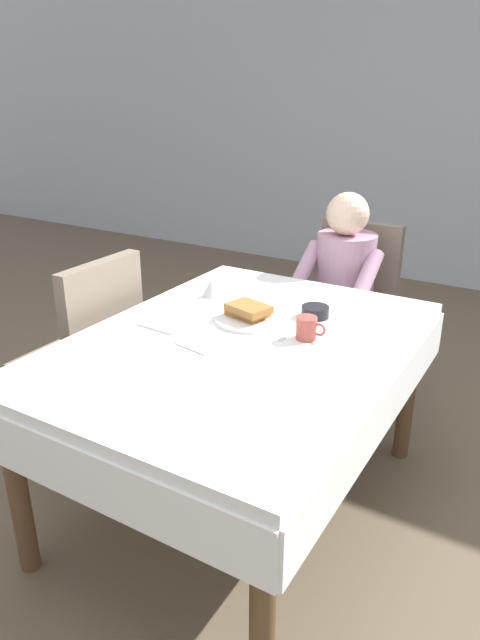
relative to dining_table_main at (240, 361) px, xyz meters
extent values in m
plane|color=brown|center=(0.00, 0.00, -0.65)|extent=(14.00, 14.00, 0.00)
cube|color=#B2B7C1|center=(0.00, 3.40, 0.95)|extent=(12.00, 0.16, 3.20)
cube|color=white|center=(0.00, 0.00, 0.07)|extent=(1.10, 1.50, 0.04)
cube|color=white|center=(0.00, -0.76, -0.04)|extent=(1.10, 0.01, 0.18)
cube|color=white|center=(0.00, 0.76, -0.04)|extent=(1.10, 0.01, 0.18)
cube|color=white|center=(-0.56, 0.00, -0.04)|extent=(0.01, 1.50, 0.18)
cube|color=white|center=(0.56, 0.00, -0.04)|extent=(0.01, 1.50, 0.18)
cylinder|color=brown|center=(-0.47, -0.67, -0.30)|extent=(0.07, 0.07, 0.70)
cylinder|color=brown|center=(0.47, -0.67, -0.30)|extent=(0.07, 0.07, 0.70)
cylinder|color=brown|center=(-0.47, 0.67, -0.30)|extent=(0.07, 0.07, 0.70)
cylinder|color=brown|center=(0.47, 0.67, -0.30)|extent=(0.07, 0.07, 0.70)
cube|color=#7A6B5B|center=(0.00, 1.07, -0.23)|extent=(0.44, 0.44, 0.05)
cube|color=#7A6B5B|center=(0.00, 1.27, 0.04)|extent=(0.44, 0.06, 0.48)
cylinder|color=#2D2319|center=(0.18, 0.89, -0.45)|extent=(0.04, 0.04, 0.40)
cylinder|color=#2D2319|center=(-0.18, 0.89, -0.45)|extent=(0.04, 0.04, 0.40)
cylinder|color=#2D2319|center=(0.18, 1.25, -0.45)|extent=(0.04, 0.04, 0.40)
cylinder|color=#2D2319|center=(-0.18, 1.25, -0.45)|extent=(0.04, 0.04, 0.40)
cylinder|color=#B2849E|center=(0.00, 1.05, 0.03)|extent=(0.30, 0.30, 0.46)
sphere|color=beige|center=(0.00, 1.03, 0.36)|extent=(0.21, 0.21, 0.21)
cylinder|color=#B2849E|center=(0.16, 0.91, 0.10)|extent=(0.08, 0.29, 0.23)
cylinder|color=#B2849E|center=(-0.16, 0.91, 0.10)|extent=(0.08, 0.29, 0.23)
cylinder|color=#383D51|center=(0.08, 0.87, -0.43)|extent=(0.10, 0.10, 0.45)
cylinder|color=#383D51|center=(-0.08, 0.87, -0.43)|extent=(0.10, 0.10, 0.45)
cube|color=#7A6B5B|center=(-0.87, 0.00, -0.23)|extent=(0.44, 0.44, 0.05)
cube|color=#7A6B5B|center=(-0.67, 0.00, 0.04)|extent=(0.06, 0.44, 0.48)
cylinder|color=#2D2319|center=(-1.05, -0.18, -0.45)|extent=(0.04, 0.04, 0.40)
cylinder|color=#2D2319|center=(-1.05, 0.18, -0.45)|extent=(0.04, 0.04, 0.40)
cylinder|color=#2D2319|center=(-0.69, -0.18, -0.45)|extent=(0.04, 0.04, 0.40)
cylinder|color=#2D2319|center=(-0.69, 0.18, -0.45)|extent=(0.04, 0.04, 0.40)
cylinder|color=white|center=(-0.06, 0.18, 0.10)|extent=(0.28, 0.28, 0.02)
cube|color=#A36B33|center=(-0.07, 0.18, 0.12)|extent=(0.17, 0.14, 0.02)
cube|color=#A36B33|center=(-0.06, 0.16, 0.14)|extent=(0.18, 0.15, 0.03)
cylinder|color=#B24C42|center=(0.21, 0.13, 0.13)|extent=(0.08, 0.08, 0.08)
torus|color=#B24C42|center=(0.26, 0.13, 0.14)|extent=(0.05, 0.01, 0.05)
cylinder|color=black|center=(0.15, 0.34, 0.11)|extent=(0.11, 0.11, 0.04)
cone|color=silver|center=(-0.34, 0.33, 0.13)|extent=(0.08, 0.08, 0.07)
cube|color=silver|center=(-0.25, 0.16, 0.09)|extent=(0.03, 0.18, 0.00)
cube|color=silver|center=(0.13, 0.16, 0.09)|extent=(0.02, 0.20, 0.00)
cube|color=silver|center=(-0.10, -0.16, 0.09)|extent=(0.15, 0.04, 0.00)
cube|color=white|center=(-0.32, -0.04, 0.09)|extent=(0.18, 0.13, 0.01)
camera|label=1|loc=(0.97, -1.63, 0.94)|focal=32.09mm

